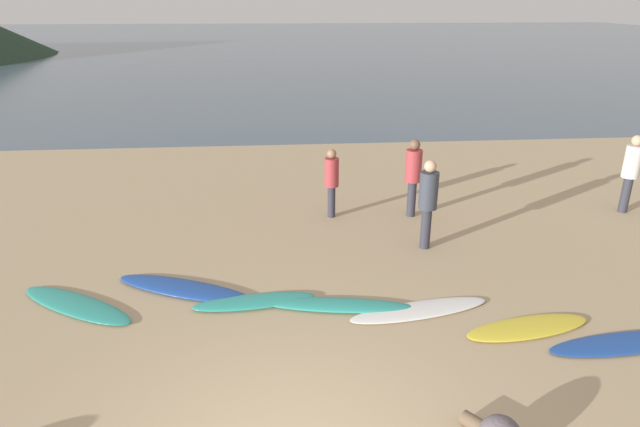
{
  "coord_description": "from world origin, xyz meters",
  "views": [
    {
      "loc": [
        -0.07,
        -4.29,
        4.63
      ],
      "look_at": [
        0.83,
        5.95,
        0.6
      ],
      "focal_mm": 30.75,
      "sensor_mm": 36.0,
      "label": 1
    }
  ],
  "objects_px": {
    "surfboard_0": "(76,305)",
    "person_2": "(428,197)",
    "surfboard_1": "(184,288)",
    "person_1": "(332,178)",
    "surfboard_5": "(528,327)",
    "surfboard_3": "(339,305)",
    "surfboard_4": "(419,310)",
    "person_3": "(631,168)",
    "surfboard_6": "(627,343)",
    "person_0": "(413,172)",
    "surfboard_2": "(254,301)"
  },
  "relations": [
    {
      "from": "surfboard_4",
      "to": "person_3",
      "type": "xyz_separation_m",
      "value": [
        5.85,
        3.91,
        1.04
      ]
    },
    {
      "from": "surfboard_2",
      "to": "surfboard_5",
      "type": "distance_m",
      "value": 4.26
    },
    {
      "from": "surfboard_3",
      "to": "person_3",
      "type": "distance_m",
      "value": 8.06
    },
    {
      "from": "surfboard_6",
      "to": "person_3",
      "type": "height_order",
      "value": "person_3"
    },
    {
      "from": "surfboard_0",
      "to": "person_3",
      "type": "xyz_separation_m",
      "value": [
        11.33,
        3.27,
        1.04
      ]
    },
    {
      "from": "surfboard_5",
      "to": "surfboard_3",
      "type": "bearing_deg",
      "value": 152.24
    },
    {
      "from": "surfboard_6",
      "to": "person_3",
      "type": "relative_size",
      "value": 1.34
    },
    {
      "from": "surfboard_2",
      "to": "surfboard_4",
      "type": "xyz_separation_m",
      "value": [
        2.62,
        -0.47,
        -0.01
      ]
    },
    {
      "from": "person_0",
      "to": "person_3",
      "type": "relative_size",
      "value": 0.98
    },
    {
      "from": "surfboard_4",
      "to": "person_2",
      "type": "relative_size",
      "value": 1.3
    },
    {
      "from": "surfboard_2",
      "to": "person_3",
      "type": "bearing_deg",
      "value": 15.37
    },
    {
      "from": "surfboard_1",
      "to": "surfboard_6",
      "type": "relative_size",
      "value": 1.05
    },
    {
      "from": "surfboard_2",
      "to": "person_1",
      "type": "height_order",
      "value": "person_1"
    },
    {
      "from": "surfboard_6",
      "to": "person_2",
      "type": "xyz_separation_m",
      "value": [
        -2.02,
        3.51,
        1.03
      ]
    },
    {
      "from": "surfboard_0",
      "to": "person_0",
      "type": "distance_m",
      "value": 7.29
    },
    {
      "from": "surfboard_4",
      "to": "person_1",
      "type": "xyz_separation_m",
      "value": [
        -0.96,
        4.2,
        0.9
      ]
    },
    {
      "from": "surfboard_6",
      "to": "person_1",
      "type": "bearing_deg",
      "value": 119.49
    },
    {
      "from": "person_1",
      "to": "surfboard_3",
      "type": "bearing_deg",
      "value": 84.24
    },
    {
      "from": "surfboard_4",
      "to": "surfboard_5",
      "type": "height_order",
      "value": "surfboard_5"
    },
    {
      "from": "surfboard_0",
      "to": "surfboard_1",
      "type": "height_order",
      "value": "surfboard_1"
    },
    {
      "from": "surfboard_2",
      "to": "person_2",
      "type": "height_order",
      "value": "person_2"
    },
    {
      "from": "surfboard_6",
      "to": "surfboard_0",
      "type": "bearing_deg",
      "value": 162.56
    },
    {
      "from": "surfboard_0",
      "to": "surfboard_6",
      "type": "distance_m",
      "value": 8.42
    },
    {
      "from": "surfboard_5",
      "to": "person_3",
      "type": "xyz_separation_m",
      "value": [
        4.35,
        4.54,
        1.04
      ]
    },
    {
      "from": "surfboard_6",
      "to": "person_0",
      "type": "distance_m",
      "value": 5.65
    },
    {
      "from": "surfboard_3",
      "to": "surfboard_2",
      "type": "bearing_deg",
      "value": 179.14
    },
    {
      "from": "surfboard_0",
      "to": "surfboard_1",
      "type": "xyz_separation_m",
      "value": [
        1.66,
        0.37,
        0.01
      ]
    },
    {
      "from": "surfboard_3",
      "to": "person_3",
      "type": "bearing_deg",
      "value": 36.16
    },
    {
      "from": "surfboard_1",
      "to": "surfboard_5",
      "type": "height_order",
      "value": "surfboard_1"
    },
    {
      "from": "surfboard_5",
      "to": "person_2",
      "type": "height_order",
      "value": "person_2"
    },
    {
      "from": "surfboard_3",
      "to": "person_0",
      "type": "bearing_deg",
      "value": 70.1
    },
    {
      "from": "surfboard_4",
      "to": "surfboard_5",
      "type": "distance_m",
      "value": 1.62
    },
    {
      "from": "surfboard_6",
      "to": "person_2",
      "type": "height_order",
      "value": "person_2"
    },
    {
      "from": "surfboard_0",
      "to": "person_1",
      "type": "height_order",
      "value": "person_1"
    },
    {
      "from": "person_0",
      "to": "person_1",
      "type": "xyz_separation_m",
      "value": [
        -1.82,
        0.1,
        -0.12
      ]
    },
    {
      "from": "surfboard_6",
      "to": "person_2",
      "type": "distance_m",
      "value": 4.18
    },
    {
      "from": "person_3",
      "to": "surfboard_0",
      "type": "bearing_deg",
      "value": 143.04
    },
    {
      "from": "surfboard_5",
      "to": "person_2",
      "type": "xyz_separation_m",
      "value": [
        -0.78,
        3.0,
        1.03
      ]
    },
    {
      "from": "surfboard_0",
      "to": "person_2",
      "type": "relative_size",
      "value": 1.3
    },
    {
      "from": "surfboard_4",
      "to": "person_0",
      "type": "bearing_deg",
      "value": 67.04
    },
    {
      "from": "surfboard_0",
      "to": "person_1",
      "type": "xyz_separation_m",
      "value": [
        4.53,
        3.56,
        0.9
      ]
    },
    {
      "from": "person_3",
      "to": "surfboard_2",
      "type": "bearing_deg",
      "value": 149.03
    },
    {
      "from": "surfboard_2",
      "to": "person_2",
      "type": "bearing_deg",
      "value": 22.96
    },
    {
      "from": "person_2",
      "to": "person_3",
      "type": "bearing_deg",
      "value": 82.28
    },
    {
      "from": "surfboard_5",
      "to": "person_0",
      "type": "xyz_separation_m",
      "value": [
        -0.64,
        4.72,
        1.01
      ]
    },
    {
      "from": "surfboard_4",
      "to": "surfboard_2",
      "type": "bearing_deg",
      "value": 158.7
    },
    {
      "from": "surfboard_0",
      "to": "surfboard_1",
      "type": "relative_size",
      "value": 0.92
    },
    {
      "from": "surfboard_4",
      "to": "surfboard_3",
      "type": "bearing_deg",
      "value": 158.21
    },
    {
      "from": "surfboard_1",
      "to": "surfboard_6",
      "type": "xyz_separation_m",
      "value": [
        6.56,
        -2.14,
        -0.01
      ]
    },
    {
      "from": "person_0",
      "to": "surfboard_5",
      "type": "bearing_deg",
      "value": -66.78
    }
  ]
}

